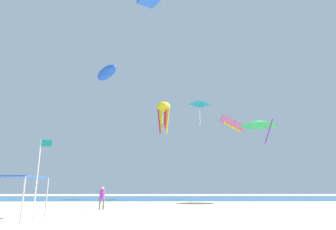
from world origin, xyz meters
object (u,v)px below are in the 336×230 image
(kite_delta_green, at_px, (258,123))
(kite_inflatable_blue, at_px, (107,73))
(kite_diamond_teal, at_px, (200,105))
(kite_parafoil_pink, at_px, (232,124))
(canopy_tent, at_px, (7,178))
(person_near_tent, at_px, (102,196))
(banner_flag, at_px, (39,171))
(kite_octopus_yellow, at_px, (163,108))

(kite_delta_green, height_order, kite_inflatable_blue, kite_inflatable_blue)
(kite_diamond_teal, bearing_deg, kite_parafoil_pink, 55.58)
(canopy_tent, height_order, kite_delta_green, kite_delta_green)
(canopy_tent, relative_size, kite_inflatable_blue, 0.59)
(person_near_tent, bearing_deg, kite_diamond_teal, 29.81)
(banner_flag, distance_m, kite_diamond_teal, 31.11)
(canopy_tent, relative_size, kite_delta_green, 0.65)
(kite_octopus_yellow, relative_size, kite_inflatable_blue, 0.88)
(kite_inflatable_blue, relative_size, kite_diamond_teal, 1.70)
(canopy_tent, distance_m, kite_diamond_teal, 31.50)
(kite_delta_green, bearing_deg, kite_inflatable_blue, 50.18)
(banner_flag, xyz_separation_m, kite_octopus_yellow, (6.14, 27.61, 10.92))
(banner_flag, xyz_separation_m, kite_parafoil_pink, (16.31, 26.50, 8.26))
(kite_octopus_yellow, xyz_separation_m, kite_inflatable_blue, (-8.35, -2.84, 4.62))
(person_near_tent, xyz_separation_m, kite_octopus_yellow, (4.45, 20.14, 12.34))
(person_near_tent, xyz_separation_m, kite_inflatable_blue, (-3.91, 17.30, 16.96))
(person_near_tent, distance_m, kite_inflatable_blue, 24.54)
(kite_octopus_yellow, bearing_deg, kite_delta_green, 69.15)
(canopy_tent, bearing_deg, kite_parafoil_pink, 54.94)
(person_near_tent, xyz_separation_m, kite_delta_green, (15.54, 10.29, 7.91))
(canopy_tent, height_order, person_near_tent, canopy_tent)
(canopy_tent, relative_size, kite_octopus_yellow, 0.67)
(kite_diamond_teal, bearing_deg, person_near_tent, -59.83)
(banner_flag, bearing_deg, kite_delta_green, 45.86)
(banner_flag, distance_m, kite_delta_green, 25.58)
(kite_delta_green, height_order, kite_parafoil_pink, kite_parafoil_pink)
(kite_inflatable_blue, bearing_deg, kite_parafoil_pink, -119.16)
(banner_flag, relative_size, kite_parafoil_pink, 1.00)
(person_near_tent, distance_m, kite_parafoil_pink, 25.88)
(kite_delta_green, relative_size, kite_octopus_yellow, 1.03)
(person_near_tent, height_order, kite_parafoil_pink, kite_parafoil_pink)
(person_near_tent, relative_size, kite_diamond_teal, 0.50)
(canopy_tent, relative_size, banner_flag, 0.83)
(kite_delta_green, bearing_deg, kite_parafoil_pink, -14.02)
(banner_flag, bearing_deg, kite_parafoil_pink, 58.39)
(person_near_tent, bearing_deg, canopy_tent, -150.37)
(kite_inflatable_blue, xyz_separation_m, kite_diamond_teal, (13.78, 1.89, -4.40))
(canopy_tent, xyz_separation_m, kite_delta_green, (19.11, 17.18, 6.82))
(kite_inflatable_blue, bearing_deg, banner_flag, 150.60)
(kite_diamond_teal, xyz_separation_m, kite_parafoil_pink, (4.75, -0.15, -2.88))
(kite_delta_green, bearing_deg, kite_diamond_teal, 12.49)
(canopy_tent, xyz_separation_m, person_near_tent, (3.58, 6.90, -1.09))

